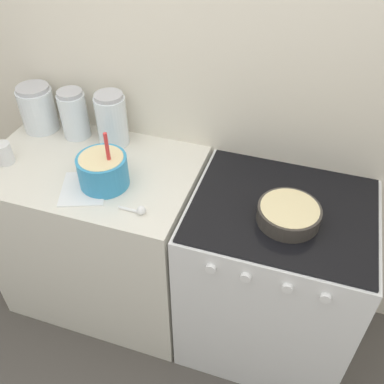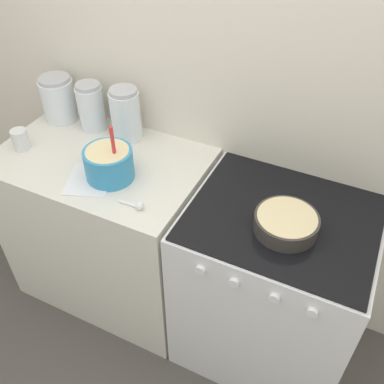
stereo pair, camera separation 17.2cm
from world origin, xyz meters
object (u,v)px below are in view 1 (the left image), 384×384
(storage_jar_middle, at_px, (74,117))
(baking_pan, at_px, (289,214))
(storage_jar_left, at_px, (38,111))
(storage_jar_right, at_px, (112,123))
(stove, at_px, (270,278))
(tin_can, at_px, (4,153))
(mixing_bowl, at_px, (103,169))

(storage_jar_middle, bearing_deg, baking_pan, -14.50)
(baking_pan, relative_size, storage_jar_middle, 1.03)
(storage_jar_left, bearing_deg, storage_jar_middle, 0.00)
(storage_jar_left, xyz_separation_m, storage_jar_middle, (0.20, 0.00, 0.00))
(storage_jar_middle, height_order, storage_jar_right, storage_jar_right)
(stove, distance_m, storage_jar_left, 1.39)
(baking_pan, relative_size, tin_can, 2.47)
(tin_can, bearing_deg, storage_jar_right, 37.03)
(mixing_bowl, distance_m, tin_can, 0.50)
(mixing_bowl, height_order, storage_jar_left, mixing_bowl)
(mixing_bowl, bearing_deg, tin_can, -179.83)
(storage_jar_left, bearing_deg, tin_can, -89.18)
(storage_jar_left, bearing_deg, storage_jar_right, 0.00)
(mixing_bowl, bearing_deg, baking_pan, 1.48)
(storage_jar_middle, bearing_deg, stove, -11.39)
(mixing_bowl, xyz_separation_m, storage_jar_middle, (-0.30, 0.30, 0.02))
(storage_jar_left, relative_size, storage_jar_middle, 0.96)
(storage_jar_left, bearing_deg, baking_pan, -12.30)
(stove, relative_size, baking_pan, 3.75)
(storage_jar_middle, bearing_deg, storage_jar_left, 180.00)
(stove, distance_m, storage_jar_right, 1.05)
(stove, relative_size, storage_jar_right, 3.57)
(mixing_bowl, height_order, tin_can, mixing_bowl)
(storage_jar_right, bearing_deg, storage_jar_middle, 180.00)
(storage_jar_middle, relative_size, storage_jar_right, 0.93)
(storage_jar_middle, bearing_deg, tin_can, -123.25)
(tin_can, bearing_deg, baking_pan, 0.97)
(stove, relative_size, storage_jar_left, 3.99)
(mixing_bowl, distance_m, baking_pan, 0.78)
(storage_jar_left, bearing_deg, mixing_bowl, -30.76)
(baking_pan, height_order, storage_jar_right, storage_jar_right)
(baking_pan, bearing_deg, storage_jar_right, 162.36)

